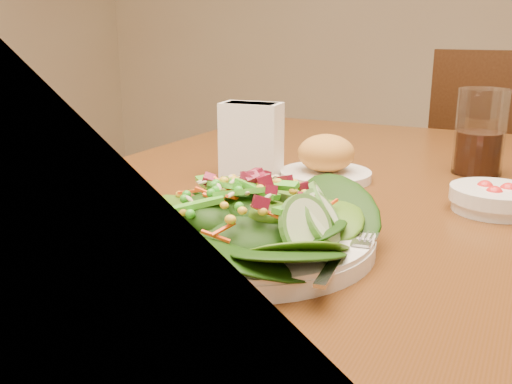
# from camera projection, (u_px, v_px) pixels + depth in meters

# --- Properties ---
(dining_table) EXTENTS (0.90, 1.40, 0.75)m
(dining_table) POSITION_uv_depth(u_px,v_px,m) (317.00, 244.00, 0.98)
(dining_table) COLOR #502A13
(dining_table) RESTS_ON ground_plane
(chair_far) EXTENTS (0.47, 0.47, 0.95)m
(chair_far) POSITION_uv_depth(u_px,v_px,m) (499.00, 190.00, 1.85)
(chair_far) COLOR black
(chair_far) RESTS_ON ground_plane
(salad_plate) EXTENTS (0.31, 0.30, 0.09)m
(salad_plate) POSITION_uv_depth(u_px,v_px,m) (256.00, 223.00, 0.68)
(salad_plate) COLOR white
(salad_plate) RESTS_ON dining_table
(bread_plate) EXTENTS (0.16, 0.16, 0.08)m
(bread_plate) POSITION_uv_depth(u_px,v_px,m) (326.00, 161.00, 1.00)
(bread_plate) COLOR white
(bread_plate) RESTS_ON dining_table
(tomato_bowl) EXTENTS (0.13, 0.13, 0.04)m
(tomato_bowl) POSITION_uv_depth(u_px,v_px,m) (495.00, 199.00, 0.83)
(tomato_bowl) COLOR white
(tomato_bowl) RESTS_ON dining_table
(drinking_glass) EXTENTS (0.09, 0.09, 0.16)m
(drinking_glass) POSITION_uv_depth(u_px,v_px,m) (479.00, 138.00, 1.03)
(drinking_glass) COLOR silver
(drinking_glass) RESTS_ON dining_table
(napkin_holder) EXTENTS (0.11, 0.07, 0.13)m
(napkin_holder) POSITION_uv_depth(u_px,v_px,m) (251.00, 139.00, 1.00)
(napkin_holder) COLOR white
(napkin_holder) RESTS_ON dining_table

